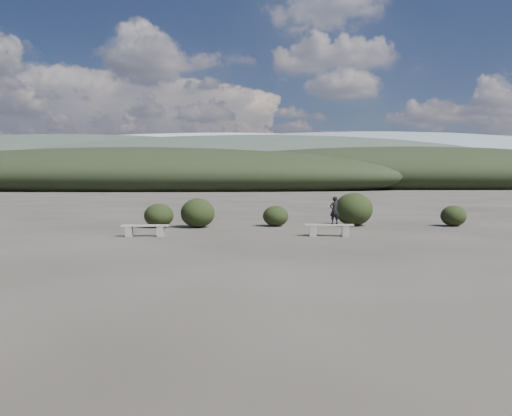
{
  "coord_description": "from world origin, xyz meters",
  "views": [
    {
      "loc": [
        0.11,
        -12.49,
        1.98
      ],
      "look_at": [
        0.05,
        3.5,
        1.1
      ],
      "focal_mm": 35.0,
      "sensor_mm": 36.0,
      "label": 1
    }
  ],
  "objects": [
    {
      "name": "ground",
      "position": [
        0.0,
        0.0,
        0.0
      ],
      "size": [
        1200.0,
        1200.0,
        0.0
      ],
      "primitive_type": "plane",
      "color": "#312C26",
      "rests_on": "ground"
    },
    {
      "name": "shrub_d",
      "position": [
        4.3,
        9.32,
        0.73
      ],
      "size": [
        1.66,
        1.66,
        1.45
      ],
      "primitive_type": "ellipsoid",
      "color": "black",
      "rests_on": "ground"
    },
    {
      "name": "shrub_a",
      "position": [
        -4.08,
        8.5,
        0.51
      ],
      "size": [
        1.24,
        1.24,
        1.01
      ],
      "primitive_type": "ellipsoid",
      "color": "black",
      "rests_on": "ground"
    },
    {
      "name": "shrub_b",
      "position": [
        -2.42,
        8.45,
        0.62
      ],
      "size": [
        1.44,
        1.44,
        1.23
      ],
      "primitive_type": "ellipsoid",
      "color": "black",
      "rests_on": "ground"
    },
    {
      "name": "shrub_c",
      "position": [
        0.88,
        9.04,
        0.45
      ],
      "size": [
        1.11,
        1.11,
        0.89
      ],
      "primitive_type": "ellipsoid",
      "color": "black",
      "rests_on": "ground"
    },
    {
      "name": "bench_right",
      "position": [
        2.65,
        5.17,
        0.26
      ],
      "size": [
        1.74,
        0.47,
        0.43
      ],
      "rotation": [
        0.0,
        0.0,
        -0.07
      ],
      "color": "gray",
      "rests_on": "ground"
    },
    {
      "name": "seated_person",
      "position": [
        2.83,
        5.16,
        0.92
      ],
      "size": [
        0.42,
        0.35,
        0.99
      ],
      "primitive_type": "imported",
      "rotation": [
        0.0,
        0.0,
        3.51
      ],
      "color": "black",
      "rests_on": "bench_right"
    },
    {
      "name": "mountain_ridges",
      "position": [
        -7.48,
        339.06,
        10.84
      ],
      "size": [
        500.0,
        400.0,
        56.0
      ],
      "color": "black",
      "rests_on": "ground"
    },
    {
      "name": "shrub_e",
      "position": [
        8.6,
        9.1,
        0.45
      ],
      "size": [
        1.08,
        1.08,
        0.9
      ],
      "primitive_type": "ellipsoid",
      "color": "black",
      "rests_on": "ground"
    },
    {
      "name": "bench_left",
      "position": [
        -3.9,
        5.07,
        0.25
      ],
      "size": [
        1.66,
        0.43,
        0.41
      ],
      "rotation": [
        0.0,
        0.0,
        0.05
      ],
      "color": "gray",
      "rests_on": "ground"
    }
  ]
}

